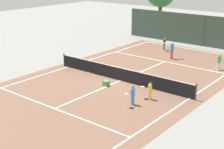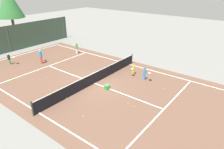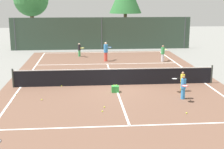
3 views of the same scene
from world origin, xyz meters
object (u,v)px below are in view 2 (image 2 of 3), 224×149
at_px(player_4, 145,73).
at_px(tennis_ball_7, 128,103).
at_px(tennis_ball_5, 134,107).
at_px(tennis_ball_6, 70,48).
at_px(player_0, 77,48).
at_px(player_1, 133,69).
at_px(tennis_ball_10, 47,78).
at_px(tennis_ball_0, 83,116).
at_px(tennis_ball_8, 67,98).
at_px(tennis_ball_9, 50,89).
at_px(tennis_ball_2, 54,121).
at_px(tennis_ball_4, 94,60).
at_px(tennis_ball_1, 164,89).
at_px(player_5, 9,59).
at_px(ball_crate, 107,87).
at_px(player_3, 41,56).

bearing_deg(player_4, tennis_ball_7, -165.93).
distance_m(tennis_ball_5, tennis_ball_6, 15.29).
bearing_deg(tennis_ball_5, player_4, 20.71).
height_order(player_0, tennis_ball_6, player_0).
distance_m(player_1, tennis_ball_10, 8.00).
xyz_separation_m(tennis_ball_0, tennis_ball_8, (0.83, 2.58, 0.00)).
distance_m(player_1, tennis_ball_9, 7.63).
bearing_deg(tennis_ball_2, tennis_ball_0, -36.48).
xyz_separation_m(player_4, tennis_ball_4, (0.96, 6.92, -0.60)).
xyz_separation_m(tennis_ball_0, tennis_ball_1, (6.70, -2.56, 0.00)).
xyz_separation_m(player_5, tennis_ball_4, (6.36, -6.15, -0.59)).
bearing_deg(player_0, tennis_ball_5, -115.56).
relative_size(tennis_ball_2, tennis_ball_7, 1.00).
xyz_separation_m(player_1, tennis_ball_9, (-6.62, 3.74, -0.55)).
bearing_deg(player_1, tennis_ball_1, -103.03).
height_order(ball_crate, tennis_ball_1, ball_crate).
xyz_separation_m(tennis_ball_8, tennis_ball_10, (1.26, 4.23, 0.00)).
bearing_deg(tennis_ball_6, tennis_ball_2, -135.07).
distance_m(ball_crate, tennis_ball_5, 3.27).
bearing_deg(player_4, player_0, 82.29).
height_order(tennis_ball_9, tennis_ball_10, same).
bearing_deg(player_5, tennis_ball_4, -44.01).
relative_size(tennis_ball_4, tennis_ball_10, 1.00).
distance_m(player_0, tennis_ball_4, 3.26).
bearing_deg(player_3, tennis_ball_9, -118.84).
bearing_deg(tennis_ball_7, tennis_ball_10, 96.87).
bearing_deg(player_4, player_1, 76.09).
bearing_deg(tennis_ball_4, tennis_ball_0, -141.35).
bearing_deg(tennis_ball_0, tennis_ball_5, -34.24).
distance_m(tennis_ball_1, tennis_ball_5, 3.79).
bearing_deg(player_0, player_4, -97.71).
height_order(player_3, tennis_ball_0, player_3).
height_order(tennis_ball_4, tennis_ball_7, same).
bearing_deg(tennis_ball_2, tennis_ball_8, 32.25).
height_order(tennis_ball_0, tennis_ball_4, same).
xyz_separation_m(player_4, ball_crate, (-3.34, 1.55, -0.45)).
height_order(player_3, tennis_ball_6, player_3).
bearing_deg(tennis_ball_8, tennis_ball_1, -41.21).
relative_size(tennis_ball_5, tennis_ball_7, 1.00).
height_order(player_4, player_5, player_4).
height_order(player_3, tennis_ball_4, player_3).
height_order(tennis_ball_2, tennis_ball_7, same).
bearing_deg(player_3, player_4, -73.13).
height_order(tennis_ball_1, tennis_ball_2, same).
relative_size(player_1, player_3, 0.71).
bearing_deg(player_0, player_1, -96.70).
distance_m(tennis_ball_8, tennis_ball_9, 2.13).
bearing_deg(tennis_ball_8, tennis_ball_5, -65.14).
height_order(player_3, tennis_ball_2, player_3).
bearing_deg(tennis_ball_9, ball_crate, -50.47).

